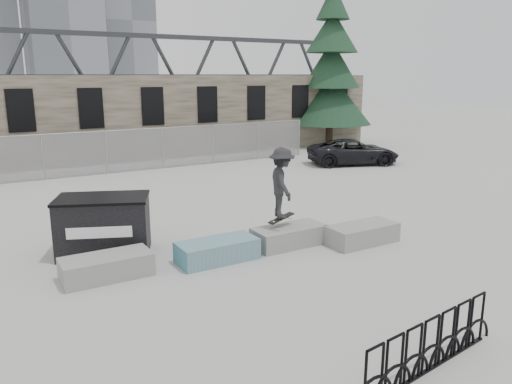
% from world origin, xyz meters
% --- Properties ---
extents(ground, '(120.00, 120.00, 0.00)m').
position_xyz_m(ground, '(0.00, 0.00, 0.00)').
color(ground, '#A8A9A4').
rests_on(ground, ground).
extents(stone_wall, '(36.00, 2.58, 4.50)m').
position_xyz_m(stone_wall, '(0.00, 16.24, 2.26)').
color(stone_wall, brown).
rests_on(stone_wall, ground).
extents(chainlink_fence, '(22.06, 0.06, 2.02)m').
position_xyz_m(chainlink_fence, '(-0.00, 12.50, 1.04)').
color(chainlink_fence, gray).
rests_on(chainlink_fence, ground).
extents(planter_far_left, '(2.00, 0.90, 0.53)m').
position_xyz_m(planter_far_left, '(-3.26, 0.09, 0.29)').
color(planter_far_left, gray).
rests_on(planter_far_left, ground).
extents(planter_center_left, '(2.00, 0.90, 0.53)m').
position_xyz_m(planter_center_left, '(-0.61, -0.24, 0.29)').
color(planter_center_left, teal).
rests_on(planter_center_left, ground).
extents(planter_center_right, '(2.00, 0.90, 0.53)m').
position_xyz_m(planter_center_right, '(1.57, -0.20, 0.29)').
color(planter_center_right, gray).
rests_on(planter_center_right, ground).
extents(planter_offset, '(2.00, 0.90, 0.53)m').
position_xyz_m(planter_offset, '(3.42, -1.07, 0.29)').
color(planter_offset, gray).
rests_on(planter_offset, ground).
extents(dumpster, '(2.65, 2.18, 1.51)m').
position_xyz_m(dumpster, '(-2.87, 1.72, 0.76)').
color(dumpster, black).
rests_on(dumpster, ground).
extents(bike_rack, '(3.57, 0.48, 0.90)m').
position_xyz_m(bike_rack, '(0.09, -6.21, 0.44)').
color(bike_rack, black).
rests_on(bike_rack, ground).
extents(spruce_tree, '(5.37, 5.37, 11.50)m').
position_xyz_m(spruce_tree, '(15.18, 14.98, 4.64)').
color(spruce_tree, '#38281E').
rests_on(spruce_tree, ground).
extents(truss_bridge, '(70.00, 3.00, 9.80)m').
position_xyz_m(truss_bridge, '(10.00, 55.00, 4.13)').
color(truss_bridge, '#2D3033').
rests_on(truss_bridge, ground).
extents(suv, '(5.11, 3.67, 1.29)m').
position_xyz_m(suv, '(11.64, 8.59, 0.65)').
color(suv, black).
rests_on(suv, ground).
extents(skateboarder, '(1.05, 1.38, 2.01)m').
position_xyz_m(skateboarder, '(1.42, -0.05, 1.72)').
color(skateboarder, '#232325').
rests_on(skateboarder, ground).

